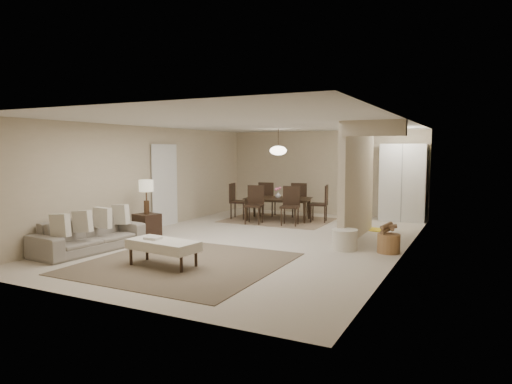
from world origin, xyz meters
The scene contains 22 objects.
floor centered at (0.00, 0.00, 0.00)m, with size 9.00×9.00×0.00m, color beige.
ceiling centered at (0.00, 0.00, 2.50)m, with size 9.00×9.00×0.00m, color white.
back_wall centered at (0.00, 4.50, 1.25)m, with size 6.00×6.00×0.00m, color #BDAD8F.
left_wall centered at (-3.00, 0.00, 1.25)m, with size 9.00×9.00×0.00m, color #BDAD8F.
right_wall centered at (3.00, 0.00, 1.25)m, with size 9.00×9.00×0.00m, color #BDAD8F.
partition centered at (1.80, 1.25, 1.25)m, with size 0.15×2.50×2.50m, color #BDAD8F.
doorway centered at (-2.97, 0.60, 1.02)m, with size 0.04×0.90×2.04m, color black.
pantry_cabinet centered at (2.35, 4.15, 1.05)m, with size 1.20×0.55×2.10m, color silver.
flush_light centered at (2.30, 3.20, 2.46)m, with size 0.44×0.44×0.05m, color white.
living_rug centered at (-0.26, -2.40, 0.01)m, with size 3.20×3.20×0.01m, color brown.
sofa centered at (-2.45, -2.40, 0.31)m, with size 0.84×2.14×0.63m, color gray.
ottoman_bench centered at (-0.46, -2.70, 0.35)m, with size 1.29×0.71×0.44m.
side_table centered at (-2.40, -0.78, 0.26)m, with size 0.47×0.47×0.52m, color black.
table_lamp centered at (-2.40, -0.78, 1.08)m, with size 0.32×0.32×0.76m.
round_pouf centered at (1.91, -0.10, 0.20)m, with size 0.51×0.51×0.39m, color beige.
wicker_basket centered at (2.73, 0.00, 0.18)m, with size 0.42×0.42×0.36m, color olive.
dining_rug centered at (-0.73, 2.70, 0.01)m, with size 2.80×2.10×0.01m, color #7C654D.
dining_table centered at (-0.73, 2.70, 0.31)m, with size 1.77×0.99×0.62m, color black.
dining_chairs centered at (-0.73, 2.70, 0.50)m, with size 2.72×2.18×1.00m.
vase centered at (-0.73, 2.70, 0.71)m, with size 0.16×0.16×0.17m, color silver.
yellow_mat centered at (1.86, 2.42, 0.01)m, with size 0.89×0.55×0.01m, color yellow.
pendant_light centered at (-0.73, 2.70, 1.92)m, with size 0.46×0.46×0.71m.
Camera 1 is at (4.26, -8.70, 1.95)m, focal length 32.00 mm.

